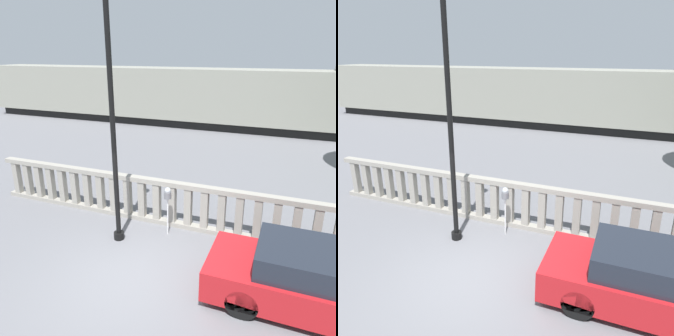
{
  "view_description": "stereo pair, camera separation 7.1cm",
  "coord_description": "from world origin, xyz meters",
  "views": [
    {
      "loc": [
        2.99,
        -5.44,
        4.88
      ],
      "look_at": [
        -0.52,
        3.58,
        1.4
      ],
      "focal_mm": 35.0,
      "sensor_mm": 36.0,
      "label": 1
    },
    {
      "loc": [
        3.05,
        -5.42,
        4.88
      ],
      "look_at": [
        -0.52,
        3.58,
        1.4
      ],
      "focal_mm": 35.0,
      "sensor_mm": 36.0,
      "label": 2
    }
  ],
  "objects": [
    {
      "name": "balustrade",
      "position": [
        -0.0,
        2.58,
        0.69
      ],
      "size": [
        12.21,
        0.24,
        1.39
      ],
      "color": "gray",
      "rests_on": "ground"
    },
    {
      "name": "lamppost",
      "position": [
        -1.1,
        1.36,
        3.93
      ],
      "size": [
        0.36,
        0.36,
        6.79
      ],
      "color": "black",
      "rests_on": "ground"
    },
    {
      "name": "train_near",
      "position": [
        -5.59,
        15.9,
        1.98
      ],
      "size": [
        27.37,
        2.86,
        4.4
      ],
      "color": "black",
      "rests_on": "ground"
    },
    {
      "name": "parking_meter",
      "position": [
        0.05,
        2.08,
        1.16
      ],
      "size": [
        0.2,
        0.2,
        1.42
      ],
      "color": "silver",
      "rests_on": "ground"
    },
    {
      "name": "parked_car",
      "position": [
        3.81,
        0.49,
        0.63
      ],
      "size": [
        4.38,
        1.68,
        1.33
      ],
      "rotation": [
        0.0,
        0.0,
        -0.09
      ],
      "color": "black",
      "rests_on": "ground"
    },
    {
      "name": "ground_plane",
      "position": [
        0.0,
        0.0,
        0.0
      ],
      "size": [
        160.0,
        160.0,
        0.0
      ],
      "primitive_type": "plane",
      "color": "slate"
    }
  ]
}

